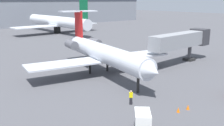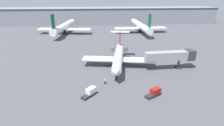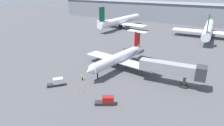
% 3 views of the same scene
% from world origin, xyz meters
% --- Properties ---
extents(ground_plane, '(400.00, 400.00, 0.10)m').
position_xyz_m(ground_plane, '(0.00, 0.00, -0.05)').
color(ground_plane, '#4C4C51').
extents(regional_jet, '(24.24, 26.48, 9.74)m').
position_xyz_m(regional_jet, '(-0.31, 1.99, 3.57)').
color(regional_jet, silver).
rests_on(regional_jet, ground_plane).
extents(jet_bridge, '(16.02, 3.78, 6.02)m').
position_xyz_m(jet_bridge, '(16.54, -1.33, 4.33)').
color(jet_bridge, gray).
rests_on(jet_bridge, ground_plane).
extents(ground_crew_marshaller, '(0.47, 0.45, 1.69)m').
position_xyz_m(ground_crew_marshaller, '(-5.39, -10.05, 0.86)').
color(ground_crew_marshaller, black).
rests_on(ground_crew_marshaller, ground_plane).
extents(baggage_tug_lead, '(3.71, 3.91, 1.90)m').
position_xyz_m(baggage_tug_lead, '(-9.15, -15.55, 0.84)').
color(baggage_tug_lead, '#262628').
rests_on(baggage_tug_lead, ground_plane).
extents(traffic_cone_near, '(0.36, 0.36, 0.55)m').
position_xyz_m(traffic_cone_near, '(-2.96, -14.83, 0.28)').
color(traffic_cone_near, orange).
rests_on(traffic_cone_near, ground_plane).
extents(traffic_cone_far, '(0.36, 0.36, 0.55)m').
position_xyz_m(traffic_cone_far, '(-1.55, -15.05, 0.28)').
color(traffic_cone_far, orange).
rests_on(traffic_cone_far, ground_plane).
extents(parked_airliner_west_mid, '(31.81, 37.77, 13.01)m').
position_xyz_m(parked_airliner_west_mid, '(19.51, 54.39, 4.10)').
color(parked_airliner_west_mid, silver).
rests_on(parked_airliner_west_mid, ground_plane).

